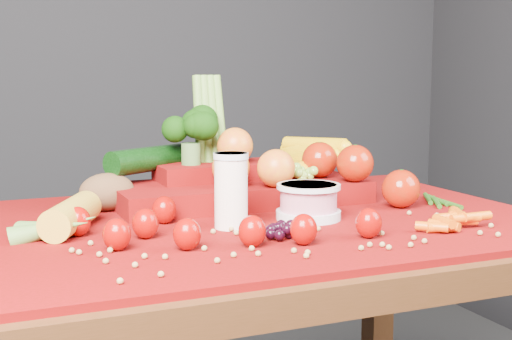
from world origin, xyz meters
name	(u,v)px	position (x,y,z in m)	size (l,w,h in m)	color
table	(260,273)	(0.00, 0.00, 0.66)	(1.10, 0.80, 0.75)	#341D0B
red_cloth	(260,221)	(0.00, 0.00, 0.76)	(1.05, 0.75, 0.01)	#6C0308
milk_glass	(231,188)	(-0.08, -0.06, 0.83)	(0.06, 0.06, 0.13)	white
yogurt_bowl	(308,200)	(0.08, -0.05, 0.80)	(0.12, 0.12, 0.07)	silver
strawberry_scatter	(201,224)	(-0.16, -0.13, 0.79)	(0.48, 0.28, 0.05)	#990006
dark_grape_cluster	(283,231)	(-0.03, -0.17, 0.78)	(0.06, 0.05, 0.03)	black
soybean_scatter	(309,238)	(0.00, -0.20, 0.77)	(0.84, 0.24, 0.01)	#AB8849
corn_ear	(59,224)	(-0.37, -0.01, 0.78)	(0.24, 0.26, 0.06)	gold
potato	(107,192)	(-0.25, 0.18, 0.80)	(0.11, 0.08, 0.07)	brown
baby_carrot_pile	(448,219)	(0.27, -0.21, 0.78)	(0.17, 0.17, 0.03)	#D75307
green_bean_pile	(435,201)	(0.39, -0.01, 0.77)	(0.14, 0.12, 0.01)	#214F12
produce_mound	(251,174)	(0.04, 0.15, 0.82)	(0.59, 0.38, 0.27)	#6C0308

